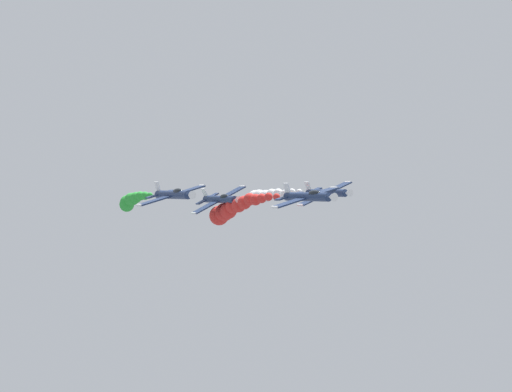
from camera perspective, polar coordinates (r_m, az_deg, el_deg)
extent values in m
cylinder|color=navy|center=(97.69, 3.69, -0.06)|extent=(1.34, 9.00, 1.34)
cone|color=white|center=(93.54, 5.46, -0.08)|extent=(1.28, 1.20, 1.28)
cube|color=navy|center=(98.04, 3.57, -0.11)|extent=(8.94, 1.90, 2.52)
cylinder|color=white|center=(100.62, 5.66, 0.57)|extent=(0.44, 1.40, 0.44)
cylinder|color=white|center=(95.61, 1.37, -0.83)|extent=(0.44, 1.40, 0.44)
cube|color=navy|center=(101.00, 2.39, -0.01)|extent=(3.72, 1.20, 1.14)
cube|color=white|center=(100.95, 2.25, 0.50)|extent=(0.54, 1.10, 1.58)
ellipsoid|color=black|center=(96.14, 4.24, 0.22)|extent=(0.95, 2.20, 0.88)
sphere|color=red|center=(103.49, 1.49, -0.07)|extent=(0.93, 0.93, 0.93)
sphere|color=red|center=(105.15, 0.91, -0.06)|extent=(1.13, 1.13, 1.13)
sphere|color=red|center=(106.89, 0.42, -0.17)|extent=(1.32, 1.32, 1.32)
sphere|color=red|center=(108.68, -0.02, -0.27)|extent=(1.61, 1.61, 1.61)
sphere|color=red|center=(110.48, -0.45, -0.24)|extent=(1.77, 1.77, 1.77)
sphere|color=red|center=(112.31, -0.85, -0.48)|extent=(1.98, 1.98, 1.98)
sphere|color=red|center=(114.12, -1.25, -0.66)|extent=(2.11, 2.11, 2.11)
sphere|color=red|center=(115.93, -1.65, -0.73)|extent=(2.27, 2.27, 2.27)
sphere|color=red|center=(117.79, -2.00, -1.05)|extent=(2.54, 2.54, 2.54)
sphere|color=red|center=(119.69, -2.31, -1.17)|extent=(2.77, 2.77, 2.77)
sphere|color=red|center=(121.51, -2.68, -1.42)|extent=(3.03, 3.03, 3.03)
cylinder|color=navy|center=(115.42, 5.08, 0.22)|extent=(1.42, 9.00, 1.42)
cone|color=white|center=(111.34, 6.62, 0.21)|extent=(1.35, 1.20, 1.35)
cube|color=navy|center=(115.77, 4.98, 0.18)|extent=(8.65, 1.90, 3.47)
cylinder|color=white|center=(118.34, 6.66, 0.98)|extent=(0.47, 1.40, 0.47)
cylinder|color=white|center=(113.33, 3.22, -0.66)|extent=(0.47, 1.40, 0.47)
cube|color=navy|center=(118.67, 3.94, 0.26)|extent=(3.61, 1.20, 1.53)
cube|color=white|center=(118.57, 3.78, 0.67)|extent=(0.70, 1.10, 1.54)
ellipsoid|color=black|center=(113.87, 5.54, 0.45)|extent=(1.00, 2.20, 0.94)
sphere|color=white|center=(121.26, 3.14, 0.29)|extent=(0.93, 0.93, 0.93)
sphere|color=white|center=(123.02, 2.61, 0.30)|extent=(1.07, 1.07, 1.07)
sphere|color=white|center=(124.83, 2.13, 0.16)|extent=(1.40, 1.40, 1.40)
sphere|color=white|center=(126.57, 1.61, 0.19)|extent=(1.58, 1.58, 1.58)
sphere|color=white|center=(128.40, 1.16, 0.12)|extent=(1.80, 1.80, 1.80)
sphere|color=white|center=(130.22, 0.71, -0.01)|extent=(2.06, 2.06, 2.06)
sphere|color=white|center=(132.01, 0.24, -0.01)|extent=(2.21, 2.21, 2.21)
sphere|color=white|center=(134.01, -0.06, -0.09)|extent=(2.41, 2.41, 2.41)
cylinder|color=navy|center=(102.04, -6.03, 0.09)|extent=(1.35, 9.00, 1.35)
cone|color=white|center=(97.44, -4.76, 0.07)|extent=(1.29, 1.20, 1.29)
cube|color=navy|center=(102.42, -6.11, 0.04)|extent=(8.91, 1.90, 2.63)
cylinder|color=white|center=(104.35, -3.90, 0.73)|extent=(0.44, 1.40, 0.44)
cylinder|color=white|center=(100.66, -8.40, -0.67)|extent=(0.44, 1.40, 0.44)
cube|color=navy|center=(105.68, -6.95, 0.14)|extent=(3.71, 1.20, 1.19)
cube|color=white|center=(105.67, -7.09, 0.61)|extent=(0.56, 1.10, 1.58)
ellipsoid|color=black|center=(100.36, -5.66, 0.36)|extent=(0.96, 2.20, 0.89)
sphere|color=green|center=(108.55, -7.65, 0.05)|extent=(0.81, 0.81, 0.81)
sphere|color=green|center=(110.61, -8.00, 0.02)|extent=(1.16, 1.16, 1.16)
sphere|color=green|center=(112.68, -8.34, 0.00)|extent=(1.31, 1.31, 1.31)
sphere|color=green|center=(114.78, -8.63, -0.10)|extent=(1.61, 1.61, 1.61)
sphere|color=green|center=(116.93, -8.84, -0.20)|extent=(1.82, 1.82, 1.82)
sphere|color=green|center=(119.13, -9.00, -0.24)|extent=(1.93, 1.93, 1.93)
sphere|color=green|center=(121.25, -9.26, -0.47)|extent=(2.25, 2.25, 2.25)
sphere|color=green|center=(123.54, -9.30, -0.61)|extent=(2.27, 2.27, 2.27)
cylinder|color=navy|center=(118.23, -2.62, -0.24)|extent=(1.47, 9.00, 1.47)
cone|color=white|center=(113.77, -1.41, -0.27)|extent=(1.39, 1.20, 1.39)
cube|color=navy|center=(118.60, -2.70, -0.28)|extent=(8.39, 1.90, 4.11)
cylinder|color=white|center=(120.61, -0.96, 0.68)|extent=(0.48, 1.40, 0.48)
cylinder|color=white|center=(116.74, -4.49, -1.26)|extent=(0.48, 1.40, 0.48)
cube|color=navy|center=(121.76, -3.53, -0.19)|extent=(3.51, 1.20, 1.79)
cube|color=white|center=(121.66, -3.71, 0.20)|extent=(0.81, 1.10, 1.51)
ellipsoid|color=black|center=(116.54, -2.30, -0.03)|extent=(1.02, 2.20, 0.98)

